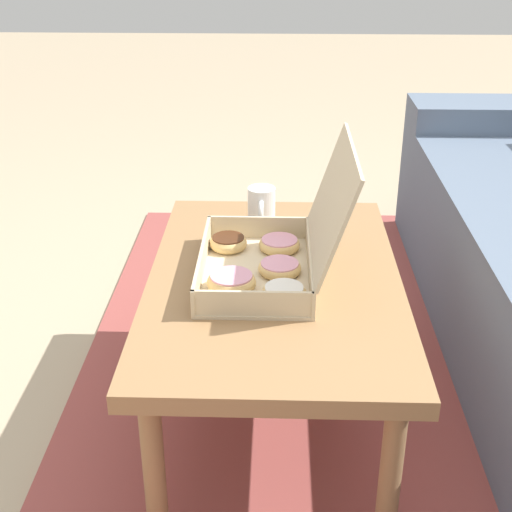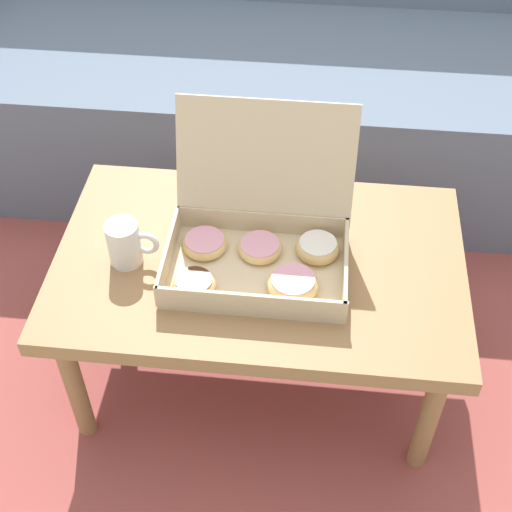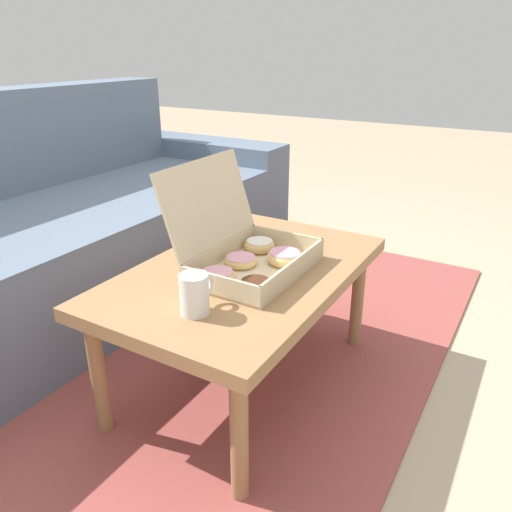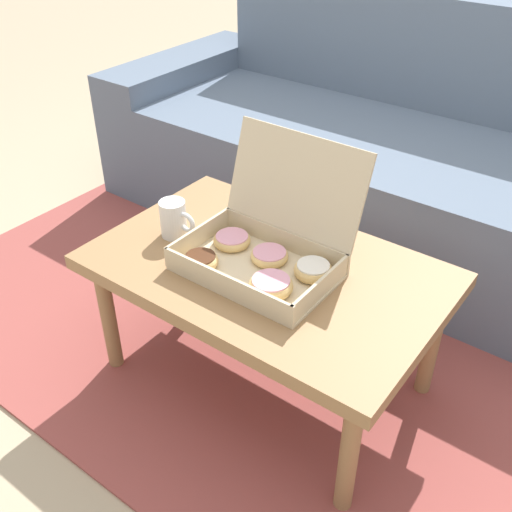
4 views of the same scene
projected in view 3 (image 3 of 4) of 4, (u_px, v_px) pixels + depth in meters
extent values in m
plane|color=tan|center=(211.00, 369.00, 1.72)|extent=(12.00, 12.00, 0.00)
cube|color=#994742|center=(145.00, 343.00, 1.86)|extent=(2.64, 1.97, 0.01)
cube|color=slate|center=(65.00, 268.00, 1.96)|extent=(2.04, 0.69, 0.44)
cube|color=slate|center=(211.00, 187.00, 2.89)|extent=(0.24, 0.89, 0.54)
cube|color=#997047|center=(244.00, 274.00, 1.50)|extent=(0.91, 0.58, 0.04)
cylinder|color=#997047|center=(239.00, 438.00, 1.16)|extent=(0.04, 0.04, 0.37)
cylinder|color=#997047|center=(357.00, 300.00, 1.79)|extent=(0.04, 0.04, 0.37)
cylinder|color=#997047|center=(99.00, 377.00, 1.38)|extent=(0.04, 0.04, 0.37)
cylinder|color=#997047|center=(248.00, 272.00, 2.00)|extent=(0.04, 0.04, 0.37)
cube|color=beige|center=(256.00, 270.00, 1.47)|extent=(0.39, 0.26, 0.01)
cube|color=beige|center=(294.00, 269.00, 1.40)|extent=(0.39, 0.01, 0.06)
cube|color=beige|center=(221.00, 252.00, 1.51)|extent=(0.39, 0.01, 0.06)
cube|color=beige|center=(219.00, 285.00, 1.30)|extent=(0.01, 0.26, 0.06)
cube|color=beige|center=(286.00, 240.00, 1.61)|extent=(0.01, 0.26, 0.06)
cube|color=beige|center=(208.00, 202.00, 1.48)|extent=(0.39, 0.09, 0.25)
torus|color=#E5BC75|center=(260.00, 246.00, 1.59)|extent=(0.10, 0.10, 0.03)
cylinder|color=white|center=(260.00, 243.00, 1.59)|extent=(0.08, 0.08, 0.02)
torus|color=#E5BC75|center=(256.00, 286.00, 1.33)|extent=(0.09, 0.09, 0.03)
cylinder|color=#472614|center=(256.00, 283.00, 1.33)|extent=(0.08, 0.08, 0.01)
torus|color=#E5BC75|center=(285.00, 257.00, 1.50)|extent=(0.11, 0.11, 0.04)
cylinder|color=pink|center=(285.00, 254.00, 1.50)|extent=(0.09, 0.09, 0.02)
torus|color=#E5BC75|center=(241.00, 261.00, 1.49)|extent=(0.10, 0.10, 0.03)
cylinder|color=pink|center=(241.00, 258.00, 1.49)|extent=(0.09, 0.09, 0.01)
torus|color=#E5BC75|center=(217.00, 276.00, 1.39)|extent=(0.10, 0.10, 0.03)
cylinder|color=pink|center=(217.00, 273.00, 1.39)|extent=(0.09, 0.09, 0.01)
cylinder|color=white|center=(194.00, 294.00, 1.22)|extent=(0.07, 0.07, 0.11)
torus|color=white|center=(206.00, 285.00, 1.26)|extent=(0.06, 0.01, 0.06)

